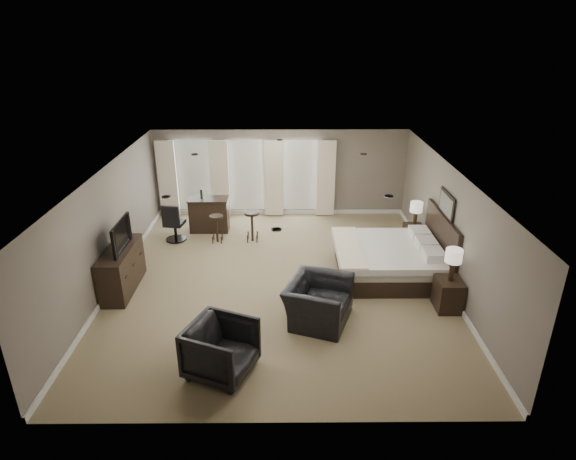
{
  "coord_description": "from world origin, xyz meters",
  "views": [
    {
      "loc": [
        0.13,
        -9.65,
        5.45
      ],
      "look_at": [
        0.2,
        0.4,
        1.1
      ],
      "focal_mm": 30.0,
      "sensor_mm": 36.0,
      "label": 1
    }
  ],
  "objects_px": {
    "bed": "(392,246)",
    "bar_stool_right": "(252,226)",
    "dresser": "(121,269)",
    "armchair_near": "(318,295)",
    "tv": "(118,246)",
    "bar_stool_left": "(217,229)",
    "nightstand_far": "(413,237)",
    "nightstand_near": "(448,294)",
    "desk_chair": "(175,222)",
    "lamp_near": "(452,265)",
    "bar_counter": "(209,214)",
    "armchair_far": "(221,347)",
    "lamp_far": "(416,214)"
  },
  "relations": [
    {
      "from": "bar_stool_left",
      "to": "armchair_far",
      "type": "bearing_deg",
      "value": -81.89
    },
    {
      "from": "bar_counter",
      "to": "bar_stool_right",
      "type": "xyz_separation_m",
      "value": [
        1.25,
        -0.72,
        -0.07
      ]
    },
    {
      "from": "bar_counter",
      "to": "bar_stool_right",
      "type": "bearing_deg",
      "value": -29.96
    },
    {
      "from": "bed",
      "to": "lamp_far",
      "type": "height_order",
      "value": "bed"
    },
    {
      "from": "lamp_near",
      "to": "bar_stool_right",
      "type": "distance_m",
      "value": 5.44
    },
    {
      "from": "armchair_near",
      "to": "bar_stool_right",
      "type": "distance_m",
      "value": 4.09
    },
    {
      "from": "lamp_far",
      "to": "bar_stool_left",
      "type": "xyz_separation_m",
      "value": [
        -5.16,
        0.42,
        -0.57
      ]
    },
    {
      "from": "nightstand_far",
      "to": "bed",
      "type": "bearing_deg",
      "value": -121.54
    },
    {
      "from": "nightstand_near",
      "to": "bar_stool_right",
      "type": "height_order",
      "value": "bar_stool_right"
    },
    {
      "from": "bed",
      "to": "lamp_near",
      "type": "relative_size",
      "value": 3.42
    },
    {
      "from": "dresser",
      "to": "armchair_near",
      "type": "distance_m",
      "value": 4.41
    },
    {
      "from": "nightstand_far",
      "to": "nightstand_near",
      "type": "bearing_deg",
      "value": -90.0
    },
    {
      "from": "armchair_near",
      "to": "armchair_far",
      "type": "xyz_separation_m",
      "value": [
        -1.71,
        -1.55,
        -0.05
      ]
    },
    {
      "from": "lamp_far",
      "to": "bar_stool_left",
      "type": "relative_size",
      "value": 0.85
    },
    {
      "from": "nightstand_near",
      "to": "armchair_near",
      "type": "height_order",
      "value": "armchair_near"
    },
    {
      "from": "bar_stool_left",
      "to": "dresser",
      "type": "bearing_deg",
      "value": -125.47
    },
    {
      "from": "nightstand_far",
      "to": "armchair_far",
      "type": "relative_size",
      "value": 0.6
    },
    {
      "from": "bed",
      "to": "nightstand_far",
      "type": "distance_m",
      "value": 1.76
    },
    {
      "from": "dresser",
      "to": "nightstand_near",
      "type": "bearing_deg",
      "value": -6.94
    },
    {
      "from": "nightstand_near",
      "to": "bar_stool_right",
      "type": "distance_m",
      "value": 5.41
    },
    {
      "from": "nightstand_near",
      "to": "tv",
      "type": "bearing_deg",
      "value": 173.06
    },
    {
      "from": "bar_counter",
      "to": "desk_chair",
      "type": "xyz_separation_m",
      "value": [
        -0.83,
        -0.67,
        0.05
      ]
    },
    {
      "from": "dresser",
      "to": "bar_stool_left",
      "type": "xyz_separation_m",
      "value": [
        1.76,
        2.47,
        -0.11
      ]
    },
    {
      "from": "dresser",
      "to": "armchair_near",
      "type": "relative_size",
      "value": 1.29
    },
    {
      "from": "nightstand_near",
      "to": "armchair_near",
      "type": "distance_m",
      "value": 2.73
    },
    {
      "from": "bed",
      "to": "tv",
      "type": "bearing_deg",
      "value": -174.25
    },
    {
      "from": "bar_stool_left",
      "to": "desk_chair",
      "type": "bearing_deg",
      "value": 173.95
    },
    {
      "from": "nightstand_far",
      "to": "bar_stool_right",
      "type": "height_order",
      "value": "bar_stool_right"
    },
    {
      "from": "dresser",
      "to": "bar_stool_right",
      "type": "height_order",
      "value": "dresser"
    },
    {
      "from": "tv",
      "to": "bar_stool_left",
      "type": "height_order",
      "value": "tv"
    },
    {
      "from": "nightstand_far",
      "to": "armchair_near",
      "type": "relative_size",
      "value": 0.48
    },
    {
      "from": "nightstand_far",
      "to": "armchair_near",
      "type": "height_order",
      "value": "armchair_near"
    },
    {
      "from": "bed",
      "to": "bar_counter",
      "type": "distance_m",
      "value": 5.3
    },
    {
      "from": "bed",
      "to": "bar_stool_right",
      "type": "distance_m",
      "value": 3.87
    },
    {
      "from": "bed",
      "to": "bar_stool_right",
      "type": "height_order",
      "value": "bed"
    },
    {
      "from": "desk_chair",
      "to": "nightstand_near",
      "type": "bearing_deg",
      "value": 160.86
    },
    {
      "from": "bed",
      "to": "lamp_near",
      "type": "distance_m",
      "value": 1.72
    },
    {
      "from": "bed",
      "to": "dresser",
      "type": "distance_m",
      "value": 6.07
    },
    {
      "from": "nightstand_far",
      "to": "tv",
      "type": "bearing_deg",
      "value": -163.44
    },
    {
      "from": "dresser",
      "to": "armchair_far",
      "type": "distance_m",
      "value": 3.76
    },
    {
      "from": "armchair_near",
      "to": "armchair_far",
      "type": "bearing_deg",
      "value": 152.32
    },
    {
      "from": "bar_stool_left",
      "to": "lamp_near",
      "type": "bearing_deg",
      "value": -32.74
    },
    {
      "from": "lamp_far",
      "to": "bar_stool_right",
      "type": "xyz_separation_m",
      "value": [
        -4.22,
        0.49,
        -0.53
      ]
    },
    {
      "from": "lamp_near",
      "to": "bar_counter",
      "type": "distance_m",
      "value": 6.86
    },
    {
      "from": "nightstand_far",
      "to": "armchair_far",
      "type": "xyz_separation_m",
      "value": [
        -4.41,
        -4.86,
        0.21
      ]
    },
    {
      "from": "bed",
      "to": "bar_counter",
      "type": "bearing_deg",
      "value": 149.87
    },
    {
      "from": "nightstand_far",
      "to": "desk_chair",
      "type": "xyz_separation_m",
      "value": [
        -6.3,
        0.54,
        0.22
      ]
    },
    {
      "from": "lamp_near",
      "to": "armchair_far",
      "type": "distance_m",
      "value": 4.85
    },
    {
      "from": "nightstand_near",
      "to": "lamp_far",
      "type": "relative_size",
      "value": 1.01
    },
    {
      "from": "nightstand_far",
      "to": "desk_chair",
      "type": "bearing_deg",
      "value": 175.12
    }
  ]
}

